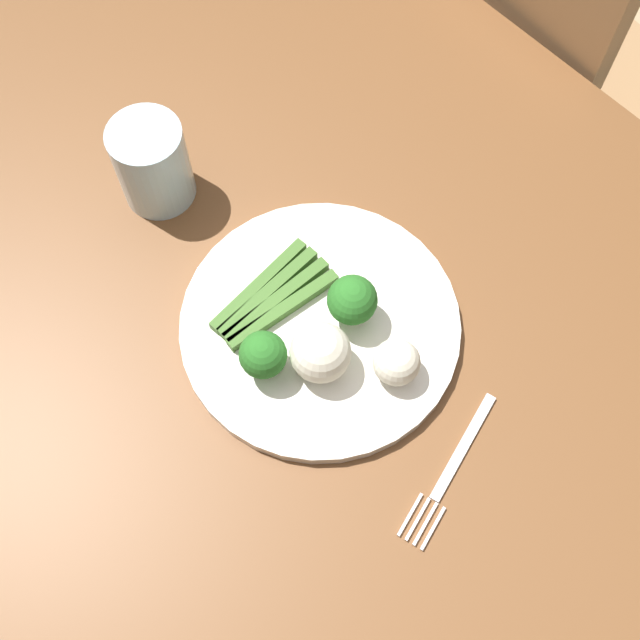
{
  "coord_description": "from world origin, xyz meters",
  "views": [
    {
      "loc": [
        -0.23,
        0.24,
        1.49
      ],
      "look_at": [
        0.02,
        0.02,
        0.77
      ],
      "focal_mm": 44.4,
      "sensor_mm": 36.0,
      "label": 1
    }
  ],
  "objects_px": {
    "cauliflower_right": "(398,361)",
    "cauliflower_back_right": "(320,352)",
    "plate": "(320,325)",
    "water_glass": "(152,164)",
    "broccoli_front_left": "(263,355)",
    "broccoli_outer_edge": "(352,301)",
    "fork": "(450,470)",
    "dining_table": "(346,367)",
    "asparagus_bundle": "(272,297)",
    "chair": "(510,79)"
  },
  "relations": [
    {
      "from": "broccoli_outer_edge",
      "to": "cauliflower_back_right",
      "type": "height_order",
      "value": "broccoli_outer_edge"
    },
    {
      "from": "broccoli_front_left",
      "to": "broccoli_outer_edge",
      "type": "xyz_separation_m",
      "value": [
        -0.01,
        -0.1,
        0.0
      ]
    },
    {
      "from": "dining_table",
      "to": "broccoli_outer_edge",
      "type": "bearing_deg",
      "value": -53.2
    },
    {
      "from": "chair",
      "to": "cauliflower_back_right",
      "type": "bearing_deg",
      "value": 114.94
    },
    {
      "from": "plate",
      "to": "broccoli_front_left",
      "type": "distance_m",
      "value": 0.08
    },
    {
      "from": "dining_table",
      "to": "chair",
      "type": "distance_m",
      "value": 0.64
    },
    {
      "from": "dining_table",
      "to": "broccoli_outer_edge",
      "type": "relative_size",
      "value": 24.02
    },
    {
      "from": "plate",
      "to": "water_glass",
      "type": "bearing_deg",
      "value": 4.98
    },
    {
      "from": "asparagus_bundle",
      "to": "cauliflower_back_right",
      "type": "relative_size",
      "value": 2.25
    },
    {
      "from": "plate",
      "to": "broccoli_front_left",
      "type": "bearing_deg",
      "value": 90.98
    },
    {
      "from": "chair",
      "to": "cauliflower_back_right",
      "type": "xyz_separation_m",
      "value": [
        -0.24,
        0.62,
        0.29
      ]
    },
    {
      "from": "dining_table",
      "to": "broccoli_front_left",
      "type": "height_order",
      "value": "broccoli_front_left"
    },
    {
      "from": "asparagus_bundle",
      "to": "water_glass",
      "type": "height_order",
      "value": "water_glass"
    },
    {
      "from": "cauliflower_back_right",
      "to": "broccoli_front_left",
      "type": "bearing_deg",
      "value": 52.63
    },
    {
      "from": "cauliflower_right",
      "to": "water_glass",
      "type": "xyz_separation_m",
      "value": [
        0.33,
        0.04,
        0.01
      ]
    },
    {
      "from": "cauliflower_back_right",
      "to": "fork",
      "type": "bearing_deg",
      "value": -171.35
    },
    {
      "from": "chair",
      "to": "broccoli_front_left",
      "type": "bearing_deg",
      "value": 111.12
    },
    {
      "from": "dining_table",
      "to": "chair",
      "type": "height_order",
      "value": "chair"
    },
    {
      "from": "fork",
      "to": "water_glass",
      "type": "height_order",
      "value": "water_glass"
    },
    {
      "from": "dining_table",
      "to": "fork",
      "type": "distance_m",
      "value": 0.2
    },
    {
      "from": "asparagus_bundle",
      "to": "broccoli_front_left",
      "type": "xyz_separation_m",
      "value": [
        -0.05,
        0.05,
        0.03
      ]
    },
    {
      "from": "dining_table",
      "to": "water_glass",
      "type": "distance_m",
      "value": 0.31
    },
    {
      "from": "plate",
      "to": "broccoli_outer_edge",
      "type": "bearing_deg",
      "value": -118.93
    },
    {
      "from": "plate",
      "to": "broccoli_outer_edge",
      "type": "xyz_separation_m",
      "value": [
        -0.02,
        -0.03,
        0.04
      ]
    },
    {
      "from": "cauliflower_right",
      "to": "cauliflower_back_right",
      "type": "bearing_deg",
      "value": 43.91
    },
    {
      "from": "chair",
      "to": "water_glass",
      "type": "distance_m",
      "value": 0.69
    },
    {
      "from": "chair",
      "to": "cauliflower_back_right",
      "type": "distance_m",
      "value": 0.73
    },
    {
      "from": "asparagus_bundle",
      "to": "broccoli_outer_edge",
      "type": "distance_m",
      "value": 0.09
    },
    {
      "from": "asparagus_bundle",
      "to": "broccoli_outer_edge",
      "type": "bearing_deg",
      "value": -56.4
    },
    {
      "from": "cauliflower_back_right",
      "to": "fork",
      "type": "height_order",
      "value": "cauliflower_back_right"
    },
    {
      "from": "chair",
      "to": "fork",
      "type": "distance_m",
      "value": 0.77
    },
    {
      "from": "dining_table",
      "to": "chair",
      "type": "bearing_deg",
      "value": -67.98
    },
    {
      "from": "cauliflower_right",
      "to": "broccoli_outer_edge",
      "type": "bearing_deg",
      "value": -4.93
    },
    {
      "from": "broccoli_outer_edge",
      "to": "asparagus_bundle",
      "type": "bearing_deg",
      "value": 35.79
    },
    {
      "from": "chair",
      "to": "broccoli_outer_edge",
      "type": "distance_m",
      "value": 0.68
    },
    {
      "from": "broccoli_front_left",
      "to": "cauliflower_right",
      "type": "distance_m",
      "value": 0.13
    },
    {
      "from": "asparagus_bundle",
      "to": "water_glass",
      "type": "distance_m",
      "value": 0.19
    },
    {
      "from": "fork",
      "to": "dining_table",
      "type": "bearing_deg",
      "value": -115.31
    },
    {
      "from": "broccoli_front_left",
      "to": "broccoli_outer_edge",
      "type": "bearing_deg",
      "value": -98.04
    },
    {
      "from": "chair",
      "to": "broccoli_outer_edge",
      "type": "relative_size",
      "value": 14.21
    },
    {
      "from": "cauliflower_back_right",
      "to": "water_glass",
      "type": "distance_m",
      "value": 0.28
    },
    {
      "from": "dining_table",
      "to": "cauliflower_back_right",
      "type": "distance_m",
      "value": 0.15
    },
    {
      "from": "cauliflower_right",
      "to": "fork",
      "type": "relative_size",
      "value": 0.28
    },
    {
      "from": "chair",
      "to": "broccoli_outer_edge",
      "type": "xyz_separation_m",
      "value": [
        -0.23,
        0.57,
        0.3
      ]
    },
    {
      "from": "water_glass",
      "to": "fork",
      "type": "bearing_deg",
      "value": -177.97
    },
    {
      "from": "plate",
      "to": "broccoli_outer_edge",
      "type": "relative_size",
      "value": 4.65
    },
    {
      "from": "chair",
      "to": "plate",
      "type": "bearing_deg",
      "value": 113.02
    },
    {
      "from": "chair",
      "to": "plate",
      "type": "distance_m",
      "value": 0.68
    },
    {
      "from": "chair",
      "to": "asparagus_bundle",
      "type": "height_order",
      "value": "chair"
    },
    {
      "from": "dining_table",
      "to": "asparagus_bundle",
      "type": "relative_size",
      "value": 10.95
    }
  ]
}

